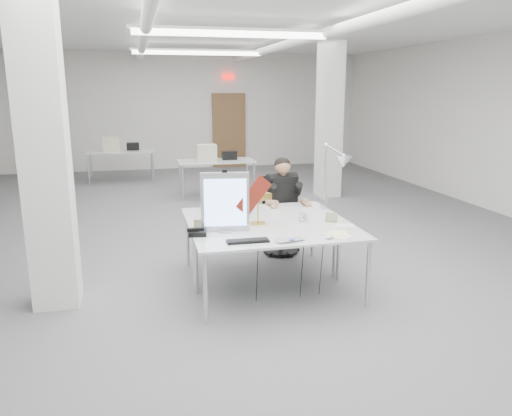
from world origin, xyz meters
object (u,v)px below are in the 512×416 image
Objects in this scene: office_chair at (281,214)px; desk_phone at (198,233)px; bankers_lamp at (258,208)px; beige_monitor at (230,198)px; desk_main at (280,234)px; laptop at (292,241)px; architect_lamp at (333,174)px; seated_person at (282,190)px; monitor at (225,202)px.

desk_phone is at bearing -143.47° from office_chair.
beige_monitor is at bearing 90.52° from bankers_lamp.
desk_main is at bearing -92.15° from bankers_lamp.
architect_lamp reaches higher than laptop.
desk_phone is at bearing 171.75° from desk_main.
desk_phone is at bearing -144.50° from seated_person.
laptop is 1.38m from architect_lamp.
seated_person is (0.00, -0.05, 0.34)m from office_chair.
laptop is 1.37m from beige_monitor.
bankers_lamp is (-0.16, 0.74, 0.18)m from laptop.
laptop is at bearing -19.57° from desk_phone.
architect_lamp reaches higher than desk_phone.
desk_main is 2.86× the size of monitor.
office_chair reaches higher than desk_phone.
desk_phone is 0.99m from beige_monitor.
seated_person is at bearing 72.63° from desk_main.
monitor is at bearing -96.72° from beige_monitor.
bankers_lamp is (-0.60, -1.13, 0.38)m from office_chair.
seated_person reaches higher than desk_phone.
desk_phone is (-0.87, 0.46, 0.01)m from laptop.
seated_person is 0.96× the size of architect_lamp.
bankers_lamp reaches higher than office_chair.
desk_phone is 0.45× the size of beige_monitor.
seated_person is at bearing 59.77° from monitor.
beige_monitor is at bearing 109.71° from desk_main.
architect_lamp is (1.69, 0.56, 0.45)m from desk_phone.
bankers_lamp is at bearing -160.98° from architect_lamp.
desk_phone is (-0.31, -0.09, -0.29)m from monitor.
monitor is (-1.00, -1.27, 0.17)m from seated_person.
office_chair is at bearing 60.84° from monitor.
beige_monitor is at bearing -158.16° from seated_person.
monitor is at bearing -137.88° from office_chair.
bankers_lamp is 0.78m from desk_phone.
beige_monitor is (0.19, 0.75, -0.12)m from monitor.
monitor reaches higher than office_chair.
office_chair is 1.78× the size of monitor.
desk_main is 1.96× the size of seated_person.
office_chair is 1.73m from monitor.
office_chair is 6.14× the size of desk_phone.
desk_main is 0.66m from monitor.
laptop is 0.78m from bankers_lamp.
beige_monitor reaches higher than desk_main.
architect_lamp is at bearing -76.42° from office_chair.
architect_lamp reaches higher than seated_person.
office_chair is 0.35m from seated_person.
bankers_lamp reaches higher than desk_phone.
beige_monitor reaches higher than bankers_lamp.
office_chair is 1.17× the size of architect_lamp.
seated_person is 1.46× the size of monitor.
monitor is 2.12× the size of laptop.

